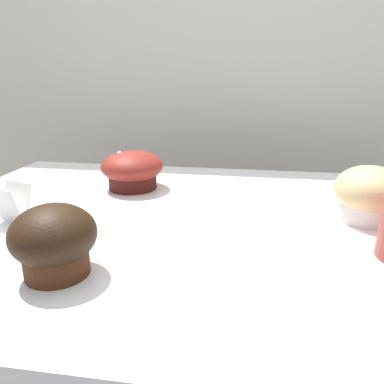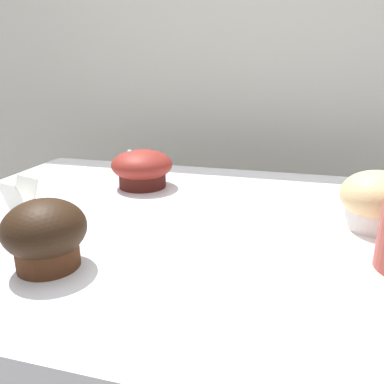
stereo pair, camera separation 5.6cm
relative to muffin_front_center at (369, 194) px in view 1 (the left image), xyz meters
The scene contains 5 objects.
wall_back 0.60m from the muffin_front_center, 110.66° to the left, with size 3.20×0.10×1.80m, color beige.
muffin_front_center is the anchor object (origin of this frame).
muffin_back_left 0.42m from the muffin_front_center, 165.82° to the left, with size 0.12×0.12×0.07m.
muffin_back_right 0.45m from the muffin_front_center, 150.39° to the right, with size 0.09×0.09×0.08m.
price_card 0.54m from the muffin_front_center, 169.57° to the right, with size 0.06×0.05×0.06m.
Camera 1 is at (0.03, -0.53, 1.11)m, focal length 35.00 mm.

